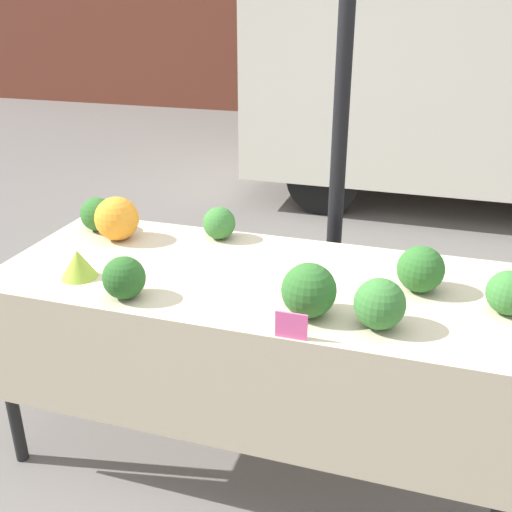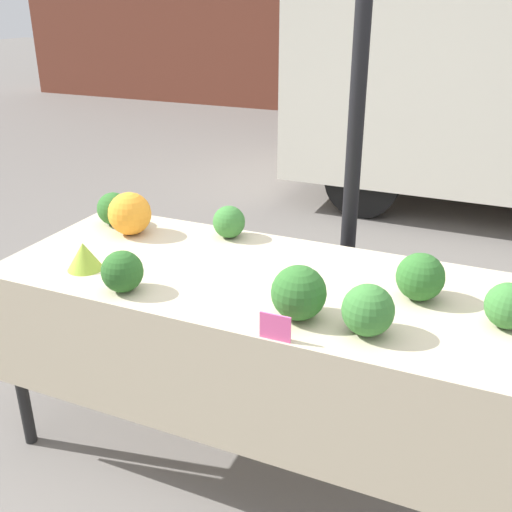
# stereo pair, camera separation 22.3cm
# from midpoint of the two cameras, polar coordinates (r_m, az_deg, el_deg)

# --- Properties ---
(ground_plane) EXTENTS (40.00, 40.00, 0.00)m
(ground_plane) POSITION_cam_midpoint_polar(r_m,az_deg,el_deg) (2.73, -2.46, -17.93)
(ground_plane) COLOR slate
(tent_pole) EXTENTS (0.07, 0.07, 2.67)m
(tent_pole) POSITION_cam_midpoint_polar(r_m,az_deg,el_deg) (2.66, 5.68, 13.24)
(tent_pole) COLOR black
(tent_pole) RESTS_ON ground_plane
(parked_truck) EXTENTS (4.59, 2.06, 2.26)m
(parked_truck) POSITION_cam_midpoint_polar(r_m,az_deg,el_deg) (5.92, 21.35, 16.28)
(parked_truck) COLOR silver
(parked_truck) RESTS_ON ground_plane
(market_table) EXTENTS (1.98, 0.82, 0.83)m
(market_table) POSITION_cam_midpoint_polar(r_m,az_deg,el_deg) (2.25, -3.33, -4.99)
(market_table) COLOR beige
(market_table) RESTS_ON ground_plane
(orange_cauliflower) EXTENTS (0.19, 0.19, 0.19)m
(orange_cauliflower) POSITION_cam_midpoint_polar(r_m,az_deg,el_deg) (2.65, -15.49, 3.41)
(orange_cauliflower) COLOR orange
(orange_cauliflower) RESTS_ON market_table
(romanesco_head) EXTENTS (0.14, 0.14, 0.11)m
(romanesco_head) POSITION_cam_midpoint_polar(r_m,az_deg,el_deg) (2.35, -19.20, -0.77)
(romanesco_head) COLOR #93B238
(romanesco_head) RESTS_ON market_table
(broccoli_head_0) EXTENTS (0.15, 0.15, 0.15)m
(broccoli_head_0) POSITION_cam_midpoint_polar(r_m,az_deg,el_deg) (2.10, 20.22, -3.39)
(broccoli_head_0) COLOR #387533
(broccoli_head_0) RESTS_ON market_table
(broccoli_head_1) EXTENTS (0.15, 0.15, 0.15)m
(broccoli_head_1) POSITION_cam_midpoint_polar(r_m,az_deg,el_deg) (2.14, -15.40, -2.08)
(broccoli_head_1) COLOR #285B23
(broccoli_head_1) RESTS_ON market_table
(broccoli_head_2) EXTENTS (0.18, 0.18, 0.18)m
(broccoli_head_2) POSITION_cam_midpoint_polar(r_m,az_deg,el_deg) (1.95, 1.80, -3.37)
(broccoli_head_2) COLOR #2D6628
(broccoli_head_2) RESTS_ON market_table
(broccoli_head_3) EXTENTS (0.16, 0.16, 0.16)m
(broccoli_head_3) POSITION_cam_midpoint_polar(r_m,az_deg,el_deg) (1.90, 8.44, -4.62)
(broccoli_head_3) COLOR #387533
(broccoli_head_3) RESTS_ON market_table
(broccoli_head_4) EXTENTS (0.15, 0.15, 0.15)m
(broccoli_head_4) POSITION_cam_midpoint_polar(r_m,az_deg,el_deg) (2.79, -17.12, 3.78)
(broccoli_head_4) COLOR #2D6628
(broccoli_head_4) RESTS_ON market_table
(broccoli_head_5) EXTENTS (0.14, 0.14, 0.14)m
(broccoli_head_5) POSITION_cam_midpoint_polar(r_m,az_deg,el_deg) (2.59, -6.00, 3.09)
(broccoli_head_5) COLOR #387533
(broccoli_head_5) RESTS_ON market_table
(broccoli_head_6) EXTENTS (0.17, 0.17, 0.17)m
(broccoli_head_6) POSITION_cam_midpoint_polar(r_m,az_deg,el_deg) (2.16, 12.61, -1.30)
(broccoli_head_6) COLOR #2D6628
(broccoli_head_6) RESTS_ON market_table
(price_sign) EXTENTS (0.10, 0.01, 0.09)m
(price_sign) POSITION_cam_midpoint_polar(r_m,az_deg,el_deg) (1.84, -0.10, -6.75)
(price_sign) COLOR #F45B9E
(price_sign) RESTS_ON market_table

